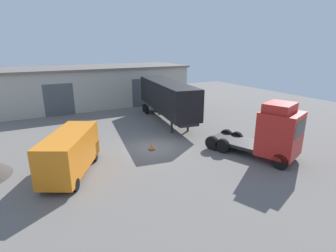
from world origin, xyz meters
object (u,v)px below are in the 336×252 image
container_trailer_yellow (167,97)px  delivery_van_orange (71,152)px  tractor_unit_red (272,133)px  traffic_cone (152,147)px

container_trailer_yellow → delivery_van_orange: (-10.59, -7.52, -1.21)m
tractor_unit_red → container_trailer_yellow: 12.00m
tractor_unit_red → traffic_cone: bearing=-150.5°
tractor_unit_red → delivery_van_orange: size_ratio=1.15×
traffic_cone → container_trailer_yellow: bearing=53.7°
container_trailer_yellow → traffic_cone: container_trailer_yellow is taller
container_trailer_yellow → delivery_van_orange: 13.04m
tractor_unit_red → delivery_van_orange: (-12.47, 4.31, -0.48)m
tractor_unit_red → traffic_cone: tractor_unit_red is taller
delivery_van_orange → traffic_cone: bearing=-50.4°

